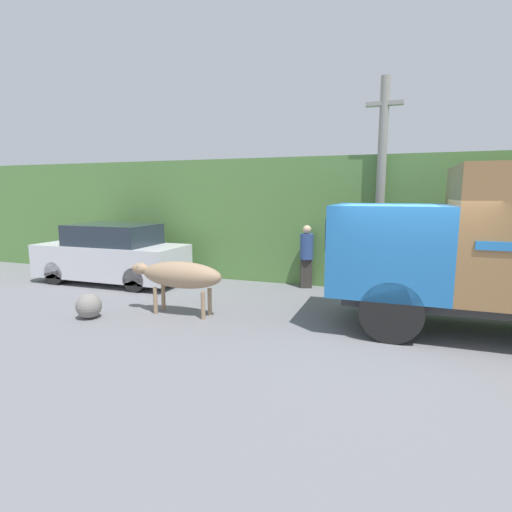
# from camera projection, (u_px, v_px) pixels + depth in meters

# --- Properties ---
(ground_plane) EXTENTS (60.00, 60.00, 0.00)m
(ground_plane) POSITION_uv_depth(u_px,v_px,m) (406.00, 337.00, 7.35)
(ground_plane) COLOR slate
(hillside_embankment) EXTENTS (32.00, 6.15, 3.62)m
(hillside_embankment) POSITION_uv_depth(u_px,v_px,m) (405.00, 218.00, 13.19)
(hillside_embankment) COLOR #568442
(hillside_embankment) RESTS_ON ground_plane
(building_backdrop) EXTENTS (4.95, 2.70, 2.79)m
(building_backdrop) POSITION_uv_depth(u_px,v_px,m) (296.00, 231.00, 12.75)
(building_backdrop) COLOR #8CC69E
(building_backdrop) RESTS_ON ground_plane
(brown_cow) EXTENTS (2.19, 0.58, 1.16)m
(brown_cow) POSITION_uv_depth(u_px,v_px,m) (180.00, 275.00, 8.60)
(brown_cow) COLOR #9E7F60
(brown_cow) RESTS_ON ground_plane
(parked_suv) EXTENTS (4.41, 1.76, 1.72)m
(parked_suv) POSITION_uv_depth(u_px,v_px,m) (112.00, 255.00, 11.72)
(parked_suv) COLOR silver
(parked_suv) RESTS_ON ground_plane
(pedestrian_on_hill) EXTENTS (0.46, 0.46, 1.75)m
(pedestrian_on_hill) POSITION_uv_depth(u_px,v_px,m) (307.00, 254.00, 11.04)
(pedestrian_on_hill) COLOR #38332D
(pedestrian_on_hill) RESTS_ON ground_plane
(utility_pole) EXTENTS (0.90, 0.23, 5.47)m
(utility_pole) POSITION_uv_depth(u_px,v_px,m) (381.00, 184.00, 10.18)
(utility_pole) COLOR gray
(utility_pole) RESTS_ON ground_plane
(roadside_rock) EXTENTS (0.53, 0.53, 0.53)m
(roadside_rock) POSITION_uv_depth(u_px,v_px,m) (89.00, 306.00, 8.42)
(roadside_rock) COLOR gray
(roadside_rock) RESTS_ON ground_plane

